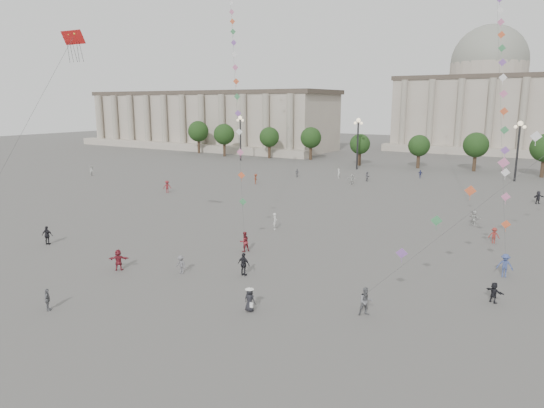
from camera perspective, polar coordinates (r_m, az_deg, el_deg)
The scene contains 32 objects.
ground at distance 37.19m, azimuth -10.15°, elevation -10.12°, with size 360.00×360.00×0.00m, color #524F4D.
hall_west at distance 154.73m, azimuth -7.70°, elevation 9.78°, with size 84.00×26.22×17.20m.
hall_central at distance 156.36m, azimuth 23.79°, elevation 11.05°, with size 48.30×34.30×35.50m.
tree_row at distance 106.33m, azimuth 19.25°, elevation 6.68°, with size 137.12×5.12×8.00m.
lamp_post_far_west at distance 117.56m, azimuth -3.75°, elevation 8.70°, with size 2.00×0.90×10.65m.
lamp_post_mid_west at distance 103.02m, azimuth 10.08°, elevation 8.10°, with size 2.00×0.90×10.65m.
lamp_post_mid_east at distance 95.96m, azimuth 27.03°, elevation 6.73°, with size 2.00×0.90×10.65m.
person_crowd_0 at distance 94.13m, azimuth 17.04°, elevation 3.38°, with size 0.89×0.37×1.52m, color navy.
person_crowd_1 at distance 99.29m, azimuth -20.42°, elevation 3.69°, with size 0.93×0.72×1.91m, color silver.
person_crowd_2 at distance 77.03m, azimuth -12.23°, elevation 2.01°, with size 1.25×0.72×1.94m, color maroon.
person_crowd_3 at distance 37.87m, azimuth 24.65°, elevation -9.44°, with size 1.39×0.44×1.49m, color black.
person_crowd_4 at distance 83.99m, azimuth 9.37°, elevation 2.89°, with size 1.71×0.54×1.85m, color silver.
person_crowd_6 at distance 40.76m, azimuth -10.67°, elevation -7.00°, with size 1.00×0.57×1.54m, color slate.
person_crowd_7 at distance 59.96m, azimuth 22.67°, elevation -1.53°, with size 1.61×0.51×1.73m, color beige.
person_crowd_8 at distance 53.21m, azimuth 24.66°, elevation -3.38°, with size 1.04×0.60×1.61m, color maroon.
person_crowd_9 at distance 76.62m, azimuth 28.83°, elevation 0.69°, with size 1.68×0.53×1.81m, color #232228.
person_crowd_10 at distance 90.85m, azimuth 7.87°, elevation 3.58°, with size 0.64×0.42×1.76m, color white.
person_crowd_12 at distance 88.24m, azimuth 11.13°, elevation 3.22°, with size 1.61×0.51×1.73m, color slate.
person_crowd_13 at distance 53.54m, azimuth 0.36°, elevation -2.05°, with size 0.68×0.45×1.86m, color silver.
person_crowd_16 at distance 91.67m, azimuth 2.96°, elevation 3.68°, with size 0.89×0.37×1.52m, color slate.
person_crowd_17 at distance 83.47m, azimuth -1.91°, elevation 2.96°, with size 1.15×0.66×1.78m, color brown.
tourist_1 at distance 39.58m, azimuth -3.34°, elevation -7.09°, with size 1.13×0.47×1.92m, color black.
tourist_2 at distance 42.75m, azimuth -17.61°, elevation -6.28°, with size 1.67×0.53×1.80m, color maroon.
tourist_3 at distance 36.59m, azimuth -24.91°, elevation -10.17°, with size 0.91×0.38×1.54m, color slate.
tourist_4 at distance 52.82m, azimuth -24.92°, elevation -3.37°, with size 1.09×0.46×1.87m, color black.
kite_flyer_0 at distance 45.81m, azimuth -3.26°, elevation -4.44°, with size 0.93×0.73×1.92m, color maroon.
kite_flyer_1 at distance 43.50m, azimuth 25.72°, elevation -6.52°, with size 1.24×0.71×1.93m, color #3A4982.
kite_flyer_2 at distance 33.13m, azimuth 10.97°, elevation -11.18°, with size 0.93×0.73×1.92m, color slate.
hat_person at distance 33.18m, azimuth -2.65°, elevation -11.10°, with size 0.81×0.60×1.69m.
dragon_kite at distance 43.48m, azimuth -22.41°, elevation 16.54°, with size 2.32×5.59×20.34m.
kite_train_west at distance 74.70m, azimuth -4.74°, elevation 21.00°, with size 34.77×43.71×72.15m.
kite_train_mid at distance 64.72m, azimuth 25.14°, elevation 20.87°, with size 10.73×40.74×60.69m.
Camera 1 is at (23.42, -25.37, 13.81)m, focal length 32.00 mm.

